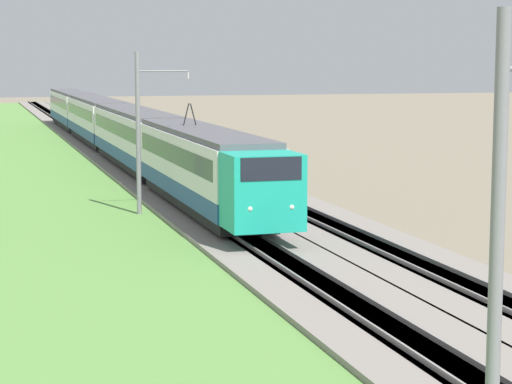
% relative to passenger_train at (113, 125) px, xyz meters
% --- Properties ---
extents(ballast_main, '(240.00, 4.40, 0.30)m').
position_rel_passenger_train_xyz_m(ballast_main, '(-21.31, 0.00, -2.30)').
color(ballast_main, gray).
rests_on(ballast_main, ground).
extents(ballast_adjacent, '(240.00, 4.40, 0.30)m').
position_rel_passenger_train_xyz_m(ballast_adjacent, '(-21.31, -4.29, -2.30)').
color(ballast_adjacent, gray).
rests_on(ballast_adjacent, ground).
extents(track_main, '(240.00, 1.57, 0.45)m').
position_rel_passenger_train_xyz_m(track_main, '(-21.31, 0.00, -2.29)').
color(track_main, '#4C4238').
rests_on(track_main, ground).
extents(track_adjacent, '(240.00, 1.57, 0.45)m').
position_rel_passenger_train_xyz_m(track_adjacent, '(-21.31, -4.29, -2.29)').
color(track_adjacent, '#4C4238').
rests_on(track_adjacent, ground).
extents(grass_verge, '(240.00, 12.52, 0.12)m').
position_rel_passenger_train_xyz_m(grass_verge, '(-21.31, 5.48, -2.39)').
color(grass_verge, '#5B8E42').
rests_on(grass_verge, ground).
extents(passenger_train, '(81.72, 2.92, 5.20)m').
position_rel_passenger_train_xyz_m(passenger_train, '(0.00, 0.00, 0.00)').
color(passenger_train, '#19A88E').
rests_on(passenger_train, ground).
extents(catenary_mast_near, '(0.22, 2.56, 8.07)m').
position_rel_passenger_train_xyz_m(catenary_mast_near, '(-62.32, 2.86, 1.73)').
color(catenary_mast_near, slate).
rests_on(catenary_mast_near, ground).
extents(catenary_mast_mid, '(0.22, 2.56, 7.70)m').
position_rel_passenger_train_xyz_m(catenary_mast_mid, '(-29.42, 2.85, 1.54)').
color(catenary_mast_mid, slate).
rests_on(catenary_mast_mid, ground).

